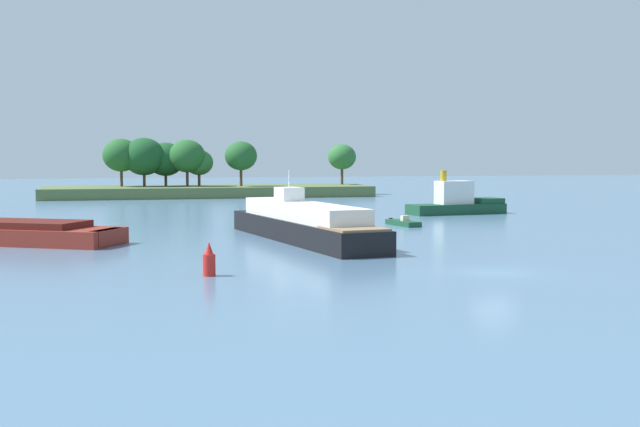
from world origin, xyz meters
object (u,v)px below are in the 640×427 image
object	(u,v)px
small_motorboat	(403,223)
white_riverboat	(303,223)
tugboat	(458,203)
channel_buoy_red	(209,261)

from	to	relation	value
small_motorboat	white_riverboat	distance (m)	16.75
tugboat	channel_buoy_red	xyz separation A→B (m)	(-32.64, -41.75, -0.44)
channel_buoy_red	small_motorboat	bearing A→B (deg)	53.12
tugboat	white_riverboat	world-z (taller)	white_riverboat
small_motorboat	tugboat	world-z (taller)	tugboat
small_motorboat	tugboat	xyz separation A→B (m)	(11.19, 13.16, 0.99)
channel_buoy_red	tugboat	bearing A→B (deg)	51.98
tugboat	white_riverboat	xyz separation A→B (m)	(-23.46, -24.50, 0.13)
tugboat	white_riverboat	size ratio (longest dim) A/B	0.48
small_motorboat	white_riverboat	bearing A→B (deg)	-137.25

